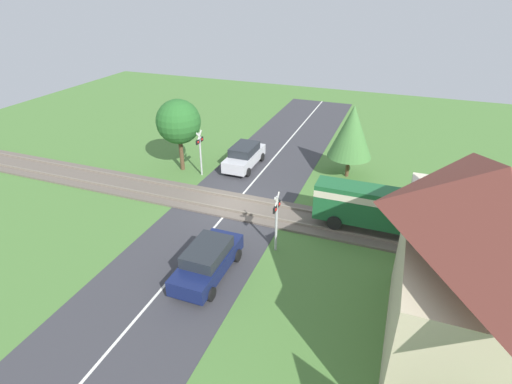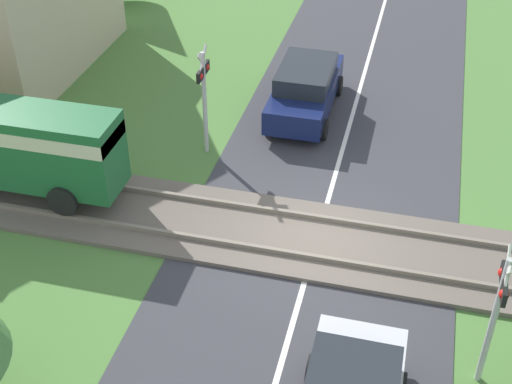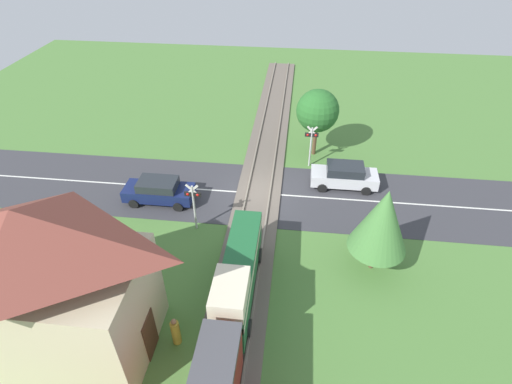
% 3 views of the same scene
% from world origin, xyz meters
% --- Properties ---
extents(ground_plane, '(60.00, 60.00, 0.00)m').
position_xyz_m(ground_plane, '(0.00, 0.00, 0.00)').
color(ground_plane, '#4C7A38').
extents(road_surface, '(48.00, 6.40, 0.02)m').
position_xyz_m(road_surface, '(0.00, 0.00, 0.01)').
color(road_surface, '#38383D').
rests_on(road_surface, ground_plane).
extents(track_bed, '(2.80, 48.00, 0.24)m').
position_xyz_m(track_bed, '(0.00, 0.00, 0.07)').
color(track_bed, '#665B51').
rests_on(track_bed, ground_plane).
extents(car_near_crossing, '(4.21, 1.79, 1.60)m').
position_xyz_m(car_near_crossing, '(-5.35, -1.44, 0.83)').
color(car_near_crossing, silver).
rests_on(car_near_crossing, ground_plane).
extents(car_far_side, '(4.22, 1.82, 1.53)m').
position_xyz_m(car_far_side, '(5.96, 1.44, 0.80)').
color(car_far_side, '#141E4C').
rests_on(car_far_side, ground_plane).
extents(crossing_signal_west_approach, '(0.90, 0.18, 3.07)m').
position_xyz_m(crossing_signal_west_approach, '(-3.15, -3.64, 1.97)').
color(crossing_signal_west_approach, '#B7B7B7').
rests_on(crossing_signal_west_approach, ground_plane).
extents(crossing_signal_east_approach, '(0.90, 0.18, 3.07)m').
position_xyz_m(crossing_signal_east_approach, '(3.15, 3.64, 1.97)').
color(crossing_signal_east_approach, '#B7B7B7').
rests_on(crossing_signal_east_approach, ground_plane).
extents(station_building, '(7.86, 4.73, 7.21)m').
position_xyz_m(station_building, '(6.82, 11.25, 3.54)').
color(station_building, '#C6B793').
rests_on(station_building, ground_plane).
extents(pedestrian_by_station, '(0.37, 0.37, 1.51)m').
position_xyz_m(pedestrian_by_station, '(2.29, 10.77, 0.69)').
color(pedestrian_by_station, gold).
rests_on(pedestrian_by_station, ground_plane).
extents(tree_roadside_hedge, '(2.83, 2.83, 4.84)m').
position_xyz_m(tree_roadside_hedge, '(-6.37, 5.50, 3.13)').
color(tree_roadside_hedge, brown).
rests_on(tree_roadside_hedge, ground_plane).
extents(tree_beyond_track, '(2.93, 2.93, 4.88)m').
position_xyz_m(tree_beyond_track, '(-3.46, -5.28, 3.40)').
color(tree_beyond_track, brown).
rests_on(tree_beyond_track, ground_plane).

